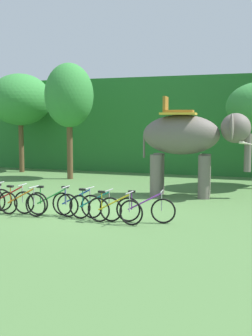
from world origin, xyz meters
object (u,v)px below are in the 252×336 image
object	(u,v)px
tree_center_left	(69,96)
bike_red	(9,201)
elephant	(190,139)
bike_yellow	(114,210)
bike_orange	(21,203)
bike_blue	(77,204)
bike_purple	(145,209)
tree_right	(20,100)
bike_teal	(95,207)
bike_green	(52,203)

from	to	relation	value
tree_center_left	bike_red	size ratio (longest dim) A/B	3.32
tree_center_left	elephant	distance (m)	7.56
bike_red	bike_yellow	world-z (taller)	same
bike_red	bike_yellow	size ratio (longest dim) A/B	1.00
bike_orange	bike_yellow	xyz separation A→B (m)	(3.05, -0.03, 0.00)
bike_blue	bike_purple	bearing A→B (deg)	-0.59
tree_right	bike_red	distance (m)	12.07
bike_purple	bike_teal	bearing A→B (deg)	-172.34
tree_right	elephant	bearing A→B (deg)	-24.75
tree_right	bike_orange	bearing A→B (deg)	-57.03
tree_right	bike_orange	distance (m)	12.52
tree_center_left	bike_orange	bearing A→B (deg)	-72.72
tree_right	tree_center_left	bearing A→B (deg)	-24.38
bike_orange	bike_blue	xyz separation A→B (m)	(1.66, 0.41, 0.00)
tree_center_left	bike_red	xyz separation A→B (m)	(2.01, -8.06, -3.69)
bike_yellow	bike_purple	world-z (taller)	same
tree_right	bike_purple	size ratio (longest dim) A/B	3.22
tree_right	bike_purple	xyz separation A→B (m)	(10.34, -9.67, -3.64)
tree_right	bike_yellow	distance (m)	14.37
bike_red	bike_teal	world-z (taller)	same
elephant	bike_purple	distance (m)	5.12
bike_green	bike_teal	size ratio (longest dim) A/B	1.00
bike_red	bike_teal	bearing A→B (deg)	-0.29
elephant	bike_blue	size ratio (longest dim) A/B	2.47
bike_green	bike_teal	distance (m)	1.45
bike_purple	bike_blue	bearing A→B (deg)	179.41
elephant	bike_purple	bearing A→B (deg)	-92.98
elephant	bike_orange	bearing A→B (deg)	-128.22
elephant	bike_teal	size ratio (longest dim) A/B	2.47
tree_center_left	elephant	size ratio (longest dim) A/B	1.34
tree_right	bike_purple	bearing A→B (deg)	-43.07
elephant	bike_teal	world-z (taller)	elephant
bike_purple	bike_yellow	bearing A→B (deg)	-151.62
tree_right	bike_purple	world-z (taller)	tree_right
bike_yellow	bike_teal	bearing A→B (deg)	162.37
tree_right	bike_orange	world-z (taller)	tree_right
bike_yellow	bike_purple	distance (m)	0.88
tree_center_left	bike_purple	distance (m)	10.79
elephant	bike_blue	xyz separation A→B (m)	(-2.41, -4.76, -1.82)
bike_red	bike_orange	size ratio (longest dim) A/B	1.00
tree_center_left	bike_red	bearing A→B (deg)	-76.02
tree_center_left	bike_orange	distance (m)	9.40
bike_blue	bike_teal	xyz separation A→B (m)	(0.69, -0.22, 0.00)
bike_green	bike_purple	bearing A→B (deg)	2.13
tree_right	bike_green	bearing A→B (deg)	-52.77
bike_red	bike_blue	xyz separation A→B (m)	(2.22, 0.21, 0.00)
elephant	bike_yellow	distance (m)	5.60
bike_purple	elephant	bearing A→B (deg)	87.02
bike_teal	elephant	bearing A→B (deg)	70.96
bike_green	tree_center_left	bearing A→B (deg)	113.53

